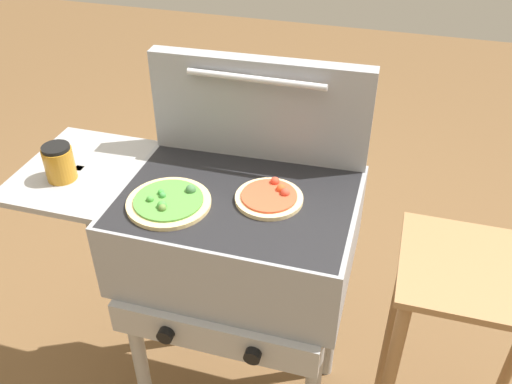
{
  "coord_description": "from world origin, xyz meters",
  "views": [
    {
      "loc": [
        0.38,
        -1.14,
        1.77
      ],
      "look_at": [
        0.05,
        0.0,
        0.92
      ],
      "focal_mm": 38.87,
      "sensor_mm": 36.0,
      "label": 1
    }
  ],
  "objects_px": {
    "grill": "(234,236)",
    "pizza_veggie": "(169,202)",
    "sauce_jar": "(59,163)",
    "pizza_pepperoni": "(270,197)",
    "prep_table": "(468,331)"
  },
  "relations": [
    {
      "from": "pizza_veggie",
      "to": "grill",
      "type": "bearing_deg",
      "value": 30.39
    },
    {
      "from": "pizza_pepperoni",
      "to": "prep_table",
      "type": "relative_size",
      "value": 0.22
    },
    {
      "from": "sauce_jar",
      "to": "prep_table",
      "type": "height_order",
      "value": "sauce_jar"
    },
    {
      "from": "grill",
      "to": "pizza_veggie",
      "type": "height_order",
      "value": "pizza_veggie"
    },
    {
      "from": "grill",
      "to": "sauce_jar",
      "type": "distance_m",
      "value": 0.52
    },
    {
      "from": "pizza_pepperoni",
      "to": "sauce_jar",
      "type": "height_order",
      "value": "sauce_jar"
    },
    {
      "from": "grill",
      "to": "prep_table",
      "type": "height_order",
      "value": "grill"
    },
    {
      "from": "pizza_veggie",
      "to": "prep_table",
      "type": "bearing_deg",
      "value": 6.28
    },
    {
      "from": "pizza_pepperoni",
      "to": "pizza_veggie",
      "type": "distance_m",
      "value": 0.27
    },
    {
      "from": "grill",
      "to": "pizza_pepperoni",
      "type": "height_order",
      "value": "pizza_pepperoni"
    },
    {
      "from": "grill",
      "to": "prep_table",
      "type": "bearing_deg",
      "value": 0.37
    },
    {
      "from": "grill",
      "to": "pizza_veggie",
      "type": "distance_m",
      "value": 0.23
    },
    {
      "from": "grill",
      "to": "pizza_pepperoni",
      "type": "bearing_deg",
      "value": 4.37
    },
    {
      "from": "grill",
      "to": "sauce_jar",
      "type": "relative_size",
      "value": 9.31
    },
    {
      "from": "grill",
      "to": "sauce_jar",
      "type": "xyz_separation_m",
      "value": [
        -0.48,
        -0.05,
        0.19
      ]
    }
  ]
}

